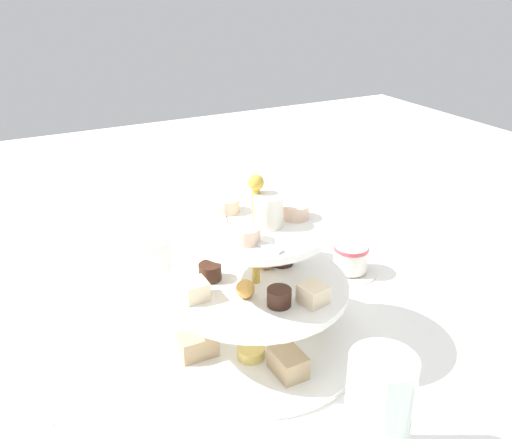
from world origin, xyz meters
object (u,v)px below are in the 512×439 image
water_glass_tall_right (378,412)px  water_glass_short_left (277,239)px  butter_knife_right (457,331)px  water_glass_mid_back (156,263)px  teacup_with_saucer (350,260)px  tiered_serving_stand (256,297)px

water_glass_tall_right → water_glass_short_left: bearing=163.7°
water_glass_tall_right → butter_knife_right: (-0.12, 0.25, -0.06)m
water_glass_short_left → water_glass_mid_back: size_ratio=0.91×
water_glass_short_left → teacup_with_saucer: (0.09, 0.09, -0.02)m
water_glass_tall_right → water_glass_short_left: (-0.42, 0.12, -0.02)m
butter_knife_right → water_glass_mid_back: (-0.31, -0.34, 0.04)m
tiered_serving_stand → water_glass_tall_right: (0.23, 0.02, -0.01)m
water_glass_mid_back → butter_knife_right: bearing=47.5°
water_glass_short_left → water_glass_tall_right: bearing=-16.3°
butter_knife_right → water_glass_short_left: bearing=43.7°
water_glass_mid_back → teacup_with_saucer: bearing=71.3°
teacup_with_saucer → water_glass_tall_right: bearing=-32.8°
tiered_serving_stand → water_glass_tall_right: tiered_serving_stand is taller
butter_knife_right → water_glass_mid_back: size_ratio=1.89×
water_glass_tall_right → butter_knife_right: bearing=116.4°
water_glass_mid_back → water_glass_tall_right: bearing=11.9°
water_glass_short_left → teacup_with_saucer: water_glass_short_left is taller
tiered_serving_stand → water_glass_mid_back: (-0.20, -0.08, -0.03)m
water_glass_short_left → water_glass_mid_back: (-0.01, -0.21, 0.00)m
butter_knife_right → water_glass_mid_back: bearing=69.1°
tiered_serving_stand → water_glass_tall_right: bearing=3.8°
water_glass_short_left → teacup_with_saucer: bearing=43.2°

